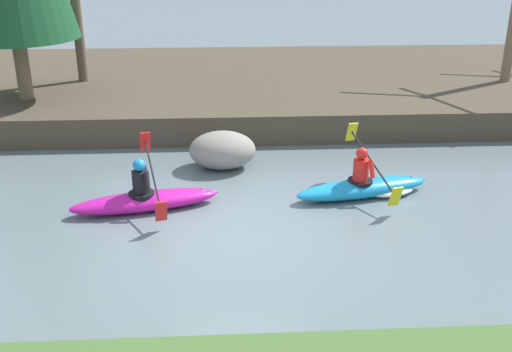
% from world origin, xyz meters
% --- Properties ---
extents(ground_plane, '(90.00, 90.00, 0.00)m').
position_xyz_m(ground_plane, '(0.00, 0.00, 0.00)').
color(ground_plane, slate).
extents(riverbank_far, '(44.00, 9.09, 0.72)m').
position_xyz_m(riverbank_far, '(0.00, 9.03, 0.36)').
color(riverbank_far, '#4C4233').
rests_on(riverbank_far, ground).
extents(kayaker_lead, '(2.78, 2.05, 1.20)m').
position_xyz_m(kayaker_lead, '(2.56, 1.49, 0.20)').
color(kayaker_lead, '#1993D6').
rests_on(kayaker_lead, ground).
extents(kayaker_middle, '(2.79, 2.05, 1.20)m').
position_xyz_m(kayaker_middle, '(-1.66, 1.10, 0.22)').
color(kayaker_middle, '#C61999').
rests_on(kayaker_middle, ground).
extents(boulder_midstream, '(1.43, 1.12, 0.81)m').
position_xyz_m(boulder_midstream, '(-0.24, 3.13, 0.40)').
color(boulder_midstream, gray).
rests_on(boulder_midstream, ground).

